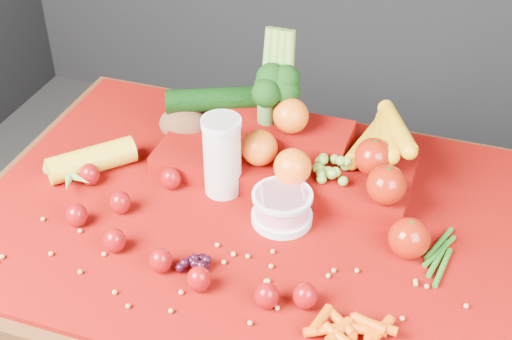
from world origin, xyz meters
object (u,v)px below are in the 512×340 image
(produce_mound, at_px, (298,147))
(milk_glass, at_px, (222,154))
(yogurt_bowl, at_px, (282,206))
(table, at_px, (253,253))

(produce_mound, bearing_deg, milk_glass, -138.20)
(yogurt_bowl, height_order, produce_mound, produce_mound)
(table, xyz_separation_m, yogurt_bowl, (0.06, -0.00, 0.14))
(table, distance_m, milk_glass, 0.22)
(milk_glass, bearing_deg, produce_mound, 41.80)
(table, relative_size, yogurt_bowl, 9.44)
(table, xyz_separation_m, milk_glass, (-0.08, 0.05, 0.20))
(milk_glass, relative_size, produce_mound, 0.27)
(table, relative_size, produce_mound, 1.80)
(yogurt_bowl, bearing_deg, table, 176.48)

